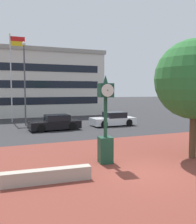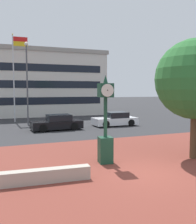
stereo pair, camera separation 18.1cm
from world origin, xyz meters
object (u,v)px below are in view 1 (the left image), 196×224
(street_clock, at_px, (105,126))
(car_street_mid, at_px, (55,123))
(plaza_tree, at_px, (196,81))
(civic_building, at_px, (21,83))
(flagpole_primary, at_px, (12,71))
(car_street_far, at_px, (113,120))
(street_lamp_post, at_px, (25,76))

(street_clock, distance_m, car_street_mid, 10.51)
(street_clock, height_order, plaza_tree, plaza_tree)
(plaza_tree, distance_m, civic_building, 29.40)
(street_clock, xyz_separation_m, plaza_tree, (4.53, -0.73, 2.06))
(street_clock, relative_size, civic_building, 0.20)
(flagpole_primary, distance_m, civic_building, 11.02)
(car_street_mid, bearing_deg, flagpole_primary, 19.58)
(car_street_far, xyz_separation_m, civic_building, (-6.51, 17.24, 3.72))
(flagpole_primary, bearing_deg, car_street_mid, -67.95)
(car_street_far, xyz_separation_m, street_lamp_post, (-7.57, 3.41, 4.11))
(plaza_tree, bearing_deg, car_street_mid, 111.71)
(car_street_mid, bearing_deg, street_clock, 177.10)
(plaza_tree, relative_size, car_street_far, 1.41)
(flagpole_primary, relative_size, street_lamp_post, 1.17)
(street_lamp_post, bearing_deg, plaza_tree, -67.03)
(civic_building, bearing_deg, plaza_tree, -79.53)
(car_street_far, bearing_deg, street_lamp_post, 65.47)
(street_lamp_post, bearing_deg, car_street_far, -24.25)
(plaza_tree, bearing_deg, street_lamp_post, 112.97)
(plaza_tree, relative_size, civic_building, 0.28)
(street_clock, xyz_separation_m, flagpole_primary, (-2.73, 17.38, 3.62))
(street_lamp_post, bearing_deg, street_clock, -82.59)
(plaza_tree, height_order, civic_building, civic_building)
(flagpole_primary, bearing_deg, street_clock, -81.07)
(street_clock, bearing_deg, plaza_tree, -1.24)
(street_clock, relative_size, plaza_tree, 0.69)
(plaza_tree, height_order, car_street_mid, plaza_tree)
(car_street_mid, relative_size, civic_building, 0.21)
(plaza_tree, height_order, street_lamp_post, street_lamp_post)
(civic_building, height_order, street_lamp_post, civic_building)
(plaza_tree, bearing_deg, civic_building, 100.47)
(street_clock, xyz_separation_m, street_lamp_post, (-1.87, 14.35, 2.98))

